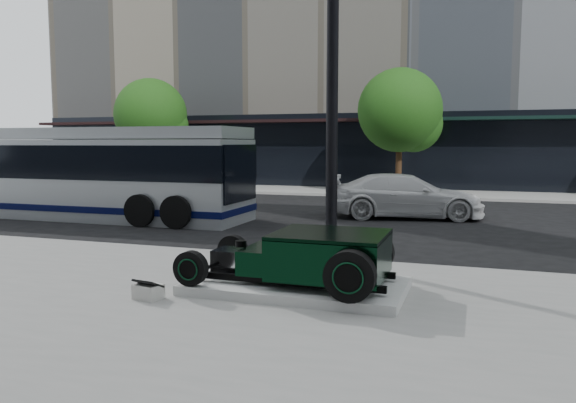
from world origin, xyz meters
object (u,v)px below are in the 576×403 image
(white_sedan, at_px, (405,196))
(transit_bus, at_px, (74,172))
(lamppost, at_px, (332,84))
(hot_rod, at_px, (317,256))

(white_sedan, bearing_deg, transit_bus, 95.47)
(lamppost, distance_m, transit_bus, 11.34)
(white_sedan, bearing_deg, hot_rod, 167.92)
(hot_rod, distance_m, white_sedan, 10.25)
(lamppost, distance_m, white_sedan, 8.52)
(hot_rod, relative_size, lamppost, 0.43)
(hot_rod, xyz_separation_m, white_sedan, (0.12, 10.25, 0.02))
(lamppost, xyz_separation_m, transit_bus, (-10.04, 4.84, -2.07))
(transit_bus, xyz_separation_m, white_sedan, (10.50, 3.18, -0.77))
(hot_rod, bearing_deg, transit_bus, 145.77)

